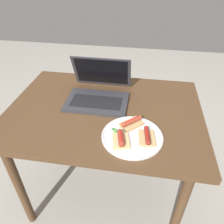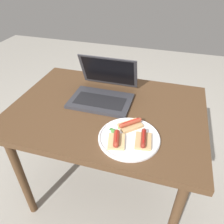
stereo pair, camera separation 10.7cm
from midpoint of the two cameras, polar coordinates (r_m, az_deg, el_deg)
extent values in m
plane|color=#9E998E|center=(1.75, -3.34, -19.49)|extent=(6.00, 6.00, 0.00)
cube|color=#4C331E|center=(1.21, -4.54, 0.14)|extent=(1.06, 0.77, 0.04)
cylinder|color=#4C331E|center=(1.67, 13.74, -5.56)|extent=(0.05, 0.05, 0.71)
cylinder|color=#4C331E|center=(1.80, -15.77, -2.41)|extent=(0.05, 0.05, 0.71)
cylinder|color=#4C331E|center=(1.28, 14.67, -23.88)|extent=(0.05, 0.05, 0.71)
cylinder|color=#4C331E|center=(1.45, -25.16, -17.40)|extent=(0.05, 0.05, 0.71)
cube|color=#2D2D33|center=(1.24, -6.43, 2.59)|extent=(0.35, 0.23, 0.02)
cube|color=black|center=(1.23, -6.62, 2.60)|extent=(0.28, 0.13, 0.00)
cube|color=#2D2D33|center=(1.32, -5.04, 10.36)|extent=(0.35, 0.09, 0.21)
cube|color=black|center=(1.32, -5.09, 10.34)|extent=(0.31, 0.07, 0.18)
cylinder|color=silver|center=(1.02, 2.29, -6.53)|extent=(0.29, 0.29, 0.01)
torus|color=silver|center=(1.01, 2.30, -6.24)|extent=(0.28, 0.28, 0.01)
cube|color=tan|center=(0.98, -0.83, -7.70)|extent=(0.09, 0.11, 0.01)
cylinder|color=maroon|center=(0.97, -0.84, -6.87)|extent=(0.04, 0.08, 0.03)
sphere|color=maroon|center=(0.94, -0.74, -8.55)|extent=(0.03, 0.03, 0.03)
sphere|color=maroon|center=(0.99, -0.93, -5.29)|extent=(0.03, 0.03, 0.03)
cylinder|color=red|center=(0.96, -0.85, -6.31)|extent=(0.02, 0.07, 0.00)
cube|color=tan|center=(1.07, 2.22, -3.28)|extent=(0.13, 0.12, 0.01)
cylinder|color=#9E3D28|center=(1.06, 2.25, -2.54)|extent=(0.09, 0.09, 0.02)
sphere|color=#9E3D28|center=(1.03, -0.06, -3.54)|extent=(0.02, 0.02, 0.02)
sphere|color=#9E3D28|center=(1.08, 4.45, -1.57)|extent=(0.02, 0.02, 0.02)
cylinder|color=red|center=(1.05, 2.26, -2.06)|extent=(0.07, 0.06, 0.01)
cube|color=tan|center=(1.00, 6.05, -6.92)|extent=(0.08, 0.11, 0.01)
cylinder|color=maroon|center=(0.98, 6.12, -6.16)|extent=(0.03, 0.10, 0.02)
sphere|color=maroon|center=(1.02, 5.98, -4.30)|extent=(0.02, 0.02, 0.02)
sphere|color=maroon|center=(0.95, 6.27, -8.16)|extent=(0.02, 0.02, 0.02)
cylinder|color=red|center=(0.98, 6.16, -5.68)|extent=(0.02, 0.08, 0.01)
ellipsoid|color=#4C8E3D|center=(1.04, -1.87, -4.90)|extent=(0.01, 0.02, 0.01)
ellipsoid|color=#709E4C|center=(1.05, -0.31, -4.11)|extent=(0.03, 0.02, 0.01)
ellipsoid|color=#2D662D|center=(1.05, -2.73, -4.55)|extent=(0.02, 0.02, 0.00)
ellipsoid|color=#4C8E3D|center=(1.03, -2.12, -4.97)|extent=(0.02, 0.03, 0.01)
ellipsoid|color=#387A33|center=(1.04, -2.60, -4.66)|extent=(0.02, 0.02, 0.00)
ellipsoid|color=#4C8E3D|center=(1.03, -2.06, -5.40)|extent=(0.02, 0.03, 0.01)
camera|label=1|loc=(0.05, -92.86, -2.12)|focal=35.00mm
camera|label=2|loc=(0.05, 87.14, 2.12)|focal=35.00mm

